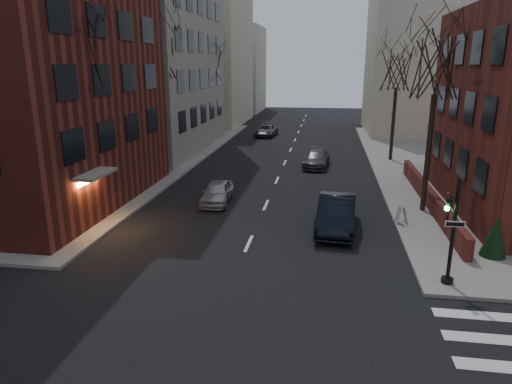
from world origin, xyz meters
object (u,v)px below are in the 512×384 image
(streetlamp_near, at_px, (153,122))
(evergreen_shrub, at_px, (495,236))
(sandwich_board, at_px, (402,215))
(tree_left_a, at_px, (75,53))
(tree_left_b, at_px, (162,51))
(parked_sedan, at_px, (337,214))
(tree_right_a, at_px, (438,63))
(car_lane_gray, at_px, (317,159))
(traffic_signal, at_px, (451,238))
(tree_right_b, at_px, (398,69))
(car_lane_far, at_px, (266,131))
(car_lane_silver, at_px, (217,192))
(streetlamp_far, at_px, (221,99))
(tree_left_c, at_px, (210,63))

(streetlamp_near, bearing_deg, evergreen_shrub, -28.43)
(streetlamp_near, relative_size, sandwich_board, 7.31)
(tree_left_a, bearing_deg, evergreen_shrub, -6.28)
(sandwich_board, bearing_deg, tree_left_b, 139.84)
(tree_left_b, distance_m, parked_sedan, 19.03)
(tree_right_a, bearing_deg, tree_left_a, -167.20)
(car_lane_gray, bearing_deg, tree_left_b, -161.42)
(traffic_signal, relative_size, car_lane_gray, 0.89)
(tree_right_b, bearing_deg, car_lane_far, 135.40)
(car_lane_silver, bearing_deg, streetlamp_near, 140.29)
(car_lane_silver, bearing_deg, evergreen_shrub, -26.58)
(tree_left_b, xyz_separation_m, evergreen_shrub, (19.30, -14.12, -7.88))
(tree_left_a, relative_size, streetlamp_near, 1.63)
(tree_left_b, height_order, parked_sedan, tree_left_b)
(streetlamp_near, distance_m, car_lane_silver, 7.57)
(streetlamp_far, xyz_separation_m, sandwich_board, (15.50, -26.42, -3.66))
(streetlamp_far, relative_size, car_lane_gray, 1.39)
(car_lane_gray, height_order, evergreen_shrub, evergreen_shrub)
(tree_left_a, relative_size, tree_left_b, 0.95)
(sandwich_board, bearing_deg, streetlamp_far, 113.15)
(traffic_signal, distance_m, sandwich_board, 6.75)
(streetlamp_far, bearing_deg, car_lane_silver, -77.59)
(sandwich_board, relative_size, evergreen_shrub, 0.49)
(tree_left_a, distance_m, parked_sedan, 14.91)
(car_lane_silver, relative_size, car_lane_far, 0.86)
(traffic_signal, relative_size, tree_right_a, 0.41)
(tree_left_a, bearing_deg, sandwich_board, 5.62)
(tree_right_a, xyz_separation_m, tree_right_b, (0.00, 14.00, -0.44))
(streetlamp_near, bearing_deg, traffic_signal, -38.87)
(tree_right_b, bearing_deg, tree_left_a, -134.36)
(tree_left_a, height_order, sandwich_board, tree_left_a)
(car_lane_far, bearing_deg, sandwich_board, -65.35)
(tree_left_c, relative_size, evergreen_shrub, 5.51)
(sandwich_board, height_order, evergreen_shrub, evergreen_shrub)
(parked_sedan, bearing_deg, sandwich_board, 22.68)
(tree_left_a, xyz_separation_m, car_lane_gray, (11.45, 14.75, -7.82))
(tree_left_b, distance_m, car_lane_silver, 12.95)
(traffic_signal, height_order, tree_left_a, tree_left_a)
(tree_left_c, height_order, streetlamp_far, tree_left_c)
(tree_left_b, height_order, streetlamp_near, tree_left_b)
(streetlamp_near, height_order, sandwich_board, streetlamp_near)
(tree_right_a, height_order, sandwich_board, tree_right_a)
(tree_left_c, xyz_separation_m, streetlamp_far, (0.60, 2.00, -3.79))
(tree_left_c, height_order, sandwich_board, tree_left_c)
(tree_left_b, bearing_deg, tree_right_a, -24.44)
(tree_right_b, bearing_deg, parked_sedan, -105.30)
(streetlamp_far, bearing_deg, streetlamp_near, -90.00)
(tree_left_b, distance_m, tree_right_a, 19.35)
(tree_left_b, bearing_deg, parked_sedan, -42.04)
(tree_right_b, relative_size, evergreen_shrub, 5.20)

